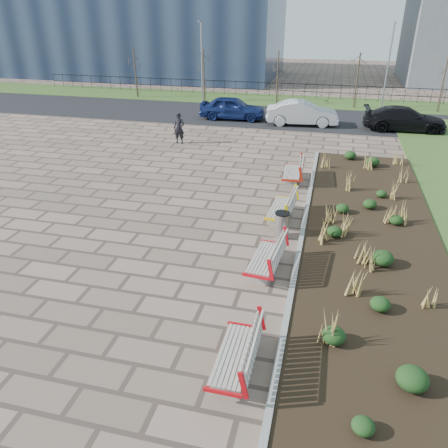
% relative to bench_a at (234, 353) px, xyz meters
% --- Properties ---
extents(ground, '(120.00, 120.00, 0.00)m').
position_rel_bench_a_xyz_m(ground, '(-3.00, 2.15, -0.50)').
color(ground, '#806658').
rests_on(ground, ground).
extents(planting_bed, '(4.50, 18.00, 0.10)m').
position_rel_bench_a_xyz_m(planting_bed, '(3.25, 7.15, -0.45)').
color(planting_bed, black).
rests_on(planting_bed, ground).
extents(planting_curb, '(0.16, 18.00, 0.15)m').
position_rel_bench_a_xyz_m(planting_curb, '(0.92, 7.15, -0.42)').
color(planting_curb, gray).
rests_on(planting_curb, ground).
extents(grass_verge_far, '(80.00, 5.00, 0.04)m').
position_rel_bench_a_xyz_m(grass_verge_far, '(-3.00, 30.15, -0.48)').
color(grass_verge_far, '#33511E').
rests_on(grass_verge_far, ground).
extents(road, '(80.00, 7.00, 0.02)m').
position_rel_bench_a_xyz_m(road, '(-3.00, 24.15, -0.49)').
color(road, black).
rests_on(road, ground).
extents(bench_a, '(0.91, 2.10, 1.00)m').
position_rel_bench_a_xyz_m(bench_a, '(0.00, 0.00, 0.00)').
color(bench_a, red).
rests_on(bench_a, ground).
extents(bench_b, '(1.09, 2.17, 1.00)m').
position_rel_bench_a_xyz_m(bench_b, '(0.00, 4.15, 0.00)').
color(bench_b, red).
rests_on(bench_b, ground).
extents(bench_c, '(1.04, 2.16, 1.00)m').
position_rel_bench_a_xyz_m(bench_c, '(0.00, 7.82, 0.00)').
color(bench_c, yellow).
rests_on(bench_c, ground).
extents(bench_d, '(1.01, 2.14, 1.00)m').
position_rel_bench_a_xyz_m(bench_d, '(0.00, 11.80, 0.00)').
color(bench_d, red).
rests_on(bench_d, ground).
extents(litter_bin, '(0.50, 0.50, 0.90)m').
position_rel_bench_a_xyz_m(litter_bin, '(0.22, 6.41, -0.05)').
color(litter_bin, '#B2B2B7').
rests_on(litter_bin, ground).
extents(pedestrian, '(0.65, 0.45, 1.73)m').
position_rel_bench_a_xyz_m(pedestrian, '(-6.92, 16.37, 0.36)').
color(pedestrian, black).
rests_on(pedestrian, ground).
extents(car_blue, '(4.55, 1.98, 1.53)m').
position_rel_bench_a_xyz_m(car_blue, '(-5.28, 22.80, 0.28)').
color(car_blue, navy).
rests_on(car_blue, road).
extents(car_silver, '(4.80, 2.09, 1.53)m').
position_rel_bench_a_xyz_m(car_silver, '(-0.45, 22.33, 0.29)').
color(car_silver, '#AEB1B7').
rests_on(car_silver, road).
extents(car_black, '(5.12, 2.30, 1.46)m').
position_rel_bench_a_xyz_m(car_black, '(5.93, 22.43, 0.25)').
color(car_black, black).
rests_on(car_black, road).
extents(tree_a, '(1.40, 1.40, 4.00)m').
position_rel_bench_a_xyz_m(tree_a, '(-15.00, 28.65, 1.54)').
color(tree_a, '#4C3D2D').
rests_on(tree_a, grass_verge_far).
extents(tree_b, '(1.40, 1.40, 4.00)m').
position_rel_bench_a_xyz_m(tree_b, '(-9.00, 28.65, 1.54)').
color(tree_b, '#4C3D2D').
rests_on(tree_b, grass_verge_far).
extents(tree_c, '(1.40, 1.40, 4.00)m').
position_rel_bench_a_xyz_m(tree_c, '(-3.00, 28.65, 1.54)').
color(tree_c, '#4C3D2D').
rests_on(tree_c, grass_verge_far).
extents(tree_d, '(1.40, 1.40, 4.00)m').
position_rel_bench_a_xyz_m(tree_d, '(3.00, 28.65, 1.54)').
color(tree_d, '#4C3D2D').
rests_on(tree_d, grass_verge_far).
extents(tree_e, '(1.40, 1.40, 4.00)m').
position_rel_bench_a_xyz_m(tree_e, '(9.00, 28.65, 1.54)').
color(tree_e, '#4C3D2D').
rests_on(tree_e, grass_verge_far).
extents(lamp_west, '(0.24, 0.60, 6.00)m').
position_rel_bench_a_xyz_m(lamp_west, '(-9.00, 28.15, 2.54)').
color(lamp_west, gray).
rests_on(lamp_west, grass_verge_far).
extents(lamp_east, '(0.24, 0.60, 6.00)m').
position_rel_bench_a_xyz_m(lamp_east, '(5.00, 28.15, 2.54)').
color(lamp_east, gray).
rests_on(lamp_east, grass_verge_far).
extents(railing_fence, '(44.00, 0.10, 1.20)m').
position_rel_bench_a_xyz_m(railing_fence, '(-3.00, 31.65, 0.14)').
color(railing_fence, black).
rests_on(railing_fence, grass_verge_far).
extents(building_glass, '(40.00, 14.00, 15.00)m').
position_rel_bench_a_xyz_m(building_glass, '(-25.00, 42.15, 7.00)').
color(building_glass, '#192338').
rests_on(building_glass, ground).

